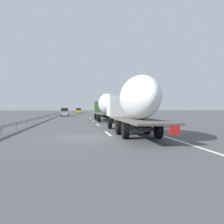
{
  "coord_description": "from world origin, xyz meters",
  "views": [
    {
      "loc": [
        -15.27,
        0.48,
        1.97
      ],
      "look_at": [
        14.73,
        -4.03,
        1.43
      ],
      "focal_mm": 36.41,
      "sensor_mm": 36.0,
      "label": 1
    }
  ],
  "objects": [
    {
      "name": "car_yellow_coupe",
      "position": [
        67.48,
        0.26,
        0.97
      ],
      "size": [
        4.18,
        1.88,
        1.94
      ],
      "color": "gold",
      "rests_on": "ground_plane"
    },
    {
      "name": "tree_0",
      "position": [
        62.98,
        -10.91,
        3.23
      ],
      "size": [
        2.83,
        2.83,
        5.18
      ],
      "color": "#472D19",
      "rests_on": "ground_plane"
    },
    {
      "name": "car_silver_hatch",
      "position": [
        40.84,
        3.64,
        0.98
      ],
      "size": [
        4.55,
        1.84,
        1.96
      ],
      "color": "#ADB2B7",
      "rests_on": "ground_plane"
    },
    {
      "name": "ground_plane",
      "position": [
        40.0,
        0.0,
        0.0
      ],
      "size": [
        260.0,
        260.0,
        0.0
      ],
      "primitive_type": "plane",
      "color": "#4C4C4F"
    },
    {
      "name": "tree_3",
      "position": [
        82.34,
        -11.34,
        3.97
      ],
      "size": [
        3.1,
        3.1,
        6.39
      ],
      "color": "#472D19",
      "rests_on": "ground_plane"
    },
    {
      "name": "guardrail_median",
      "position": [
        43.0,
        6.0,
        0.58
      ],
      "size": [
        94.0,
        0.1,
        0.76
      ],
      "color": "#9EA0A5",
      "rests_on": "ground_plane"
    },
    {
      "name": "lane_stripe_1",
      "position": [
        11.39,
        -1.8,
        0.0
      ],
      "size": [
        3.2,
        0.2,
        0.01
      ],
      "primitive_type": "cube",
      "color": "white",
      "rests_on": "ground_plane"
    },
    {
      "name": "tree_1",
      "position": [
        73.69,
        -11.98,
        3.29
      ],
      "size": [
        3.69,
        3.69,
        5.05
      ],
      "color": "#472D19",
      "rests_on": "ground_plane"
    },
    {
      "name": "lane_stripe_3",
      "position": [
        27.76,
        -1.8,
        0.0
      ],
      "size": [
        3.2,
        0.2,
        0.01
      ],
      "primitive_type": "cube",
      "color": "white",
      "rests_on": "ground_plane"
    },
    {
      "name": "truck_trailing",
      "position": [
        1.12,
        -3.6,
        2.39
      ],
      "size": [
        13.06,
        2.55,
        4.17
      ],
      "color": "silver",
      "rests_on": "ground_plane"
    },
    {
      "name": "lane_stripe_4",
      "position": [
        37.44,
        -1.8,
        0.0
      ],
      "size": [
        3.2,
        0.2,
        0.01
      ],
      "primitive_type": "cube",
      "color": "white",
      "rests_on": "ground_plane"
    },
    {
      "name": "road_sign",
      "position": [
        44.24,
        -6.7,
        2.17
      ],
      "size": [
        0.1,
        0.9,
        3.13
      ],
      "color": "gray",
      "rests_on": "ground_plane"
    },
    {
      "name": "tree_4",
      "position": [
        47.06,
        -10.07,
        3.28
      ],
      "size": [
        2.49,
        2.49,
        5.05
      ],
      "color": "#472D19",
      "rests_on": "ground_plane"
    },
    {
      "name": "lane_stripe_2",
      "position": [
        18.27,
        -1.8,
        0.0
      ],
      "size": [
        3.2,
        0.2,
        0.01
      ],
      "primitive_type": "cube",
      "color": "white",
      "rests_on": "ground_plane"
    },
    {
      "name": "tree_2",
      "position": [
        59.14,
        -12.06,
        4.16
      ],
      "size": [
        2.7,
        2.7,
        6.54
      ],
      "color": "#472D19",
      "rests_on": "ground_plane"
    },
    {
      "name": "lane_stripe_0",
      "position": [
        2.0,
        -1.8,
        0.0
      ],
      "size": [
        3.2,
        0.2,
        0.01
      ],
      "primitive_type": "cube",
      "color": "white",
      "rests_on": "ground_plane"
    },
    {
      "name": "edge_line_right",
      "position": [
        45.0,
        -5.5,
        0.0
      ],
      "size": [
        110.0,
        0.2,
        0.01
      ],
      "primitive_type": "cube",
      "color": "white",
      "rests_on": "ground_plane"
    },
    {
      "name": "car_blue_sedan",
      "position": [
        82.1,
        -0.03,
        0.91
      ],
      "size": [
        4.04,
        1.84,
        1.78
      ],
      "color": "#28479E",
      "rests_on": "ground_plane"
    },
    {
      "name": "lane_stripe_5",
      "position": [
        55.0,
        -1.8,
        0.0
      ],
      "size": [
        3.2,
        0.2,
        0.01
      ],
      "primitive_type": "cube",
      "color": "white",
      "rests_on": "ground_plane"
    },
    {
      "name": "truck_lead",
      "position": [
        18.77,
        -3.6,
        2.36
      ],
      "size": [
        14.01,
        2.55,
        4.04
      ],
      "color": "#387038",
      "rests_on": "ground_plane"
    },
    {
      "name": "car_black_suv",
      "position": [
        94.37,
        0.05,
        0.93
      ],
      "size": [
        4.2,
        1.87,
        1.84
      ],
      "color": "black",
      "rests_on": "ground_plane"
    }
  ]
}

